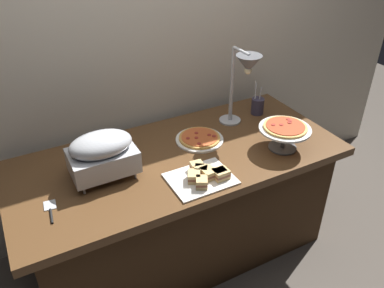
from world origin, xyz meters
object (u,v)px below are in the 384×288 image
chafing_dish (102,153)px  sandwich_platter (204,176)px  serving_spatula (51,210)px  sauce_cup_near (120,142)px  utensil_holder (257,106)px  pizza_plate_center (285,130)px  heat_lamp (245,71)px  pizza_plate_front (200,139)px

chafing_dish → sandwich_platter: size_ratio=1.02×
chafing_dish → serving_spatula: 0.37m
sauce_cup_near → utensil_holder: bearing=-3.8°
pizza_plate_center → chafing_dish: bearing=167.3°
heat_lamp → pizza_plate_center: bearing=-71.8°
pizza_plate_center → sauce_cup_near: size_ratio=5.21×
pizza_plate_center → utensil_holder: 0.44m
pizza_plate_center → sandwich_platter: pizza_plate_center is taller
chafing_dish → sauce_cup_near: 0.34m
chafing_dish → sauce_cup_near: bearing=56.2°
sandwich_platter → sauce_cup_near: 0.60m
heat_lamp → sandwich_platter: size_ratio=1.52×
chafing_dish → sandwich_platter: bearing=-31.5°
chafing_dish → pizza_plate_front: bearing=7.0°
heat_lamp → utensil_holder: 0.42m
pizza_plate_center → pizza_plate_front: bearing=142.3°
chafing_dish → utensil_holder: 1.14m
pizza_plate_center → serving_spatula: bearing=176.3°
utensil_holder → pizza_plate_front: bearing=-166.7°
pizza_plate_center → sandwich_platter: 0.56m
utensil_holder → serving_spatula: bearing=-166.7°
heat_lamp → sandwich_platter: (-0.46, -0.34, -0.37)m
sauce_cup_near → utensil_holder: utensil_holder is taller
chafing_dish → sauce_cup_near: (0.17, 0.26, -0.13)m
heat_lamp → sauce_cup_near: size_ratio=8.84×
serving_spatula → utensil_holder: bearing=13.3°
sauce_cup_near → chafing_dish: bearing=-123.8°
chafing_dish → pizza_plate_center: size_ratio=1.13×
heat_lamp → pizza_plate_front: 0.48m
utensil_holder → heat_lamp: bearing=-149.6°
sandwich_platter → pizza_plate_front: bearing=64.7°
pizza_plate_center → serving_spatula: size_ratio=1.73×
pizza_plate_front → pizza_plate_center: (0.39, -0.30, 0.11)m
sandwich_platter → sauce_cup_near: bearing=117.2°
heat_lamp → serving_spatula: heat_lamp is taller
heat_lamp → sauce_cup_near: heat_lamp is taller
pizza_plate_center → sandwich_platter: size_ratio=0.90×
serving_spatula → pizza_plate_front: bearing=13.2°
sandwich_platter → heat_lamp: bearing=36.7°
sandwich_platter → utensil_holder: utensil_holder is taller
heat_lamp → sandwich_platter: heat_lamp is taller
sauce_cup_near → heat_lamp: bearing=-14.7°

